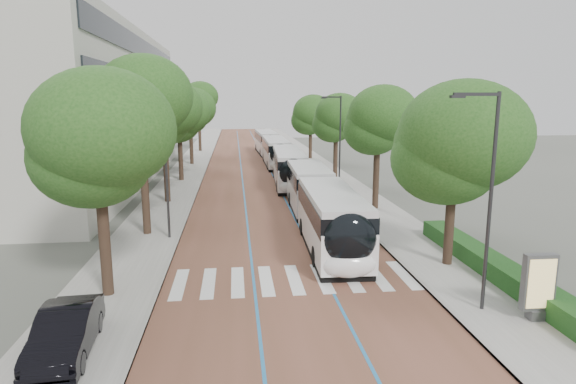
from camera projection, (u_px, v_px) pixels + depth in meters
name	position (u px, v px, depth m)	size (l,w,h in m)	color
ground	(293.00, 289.00, 20.27)	(160.00, 160.00, 0.00)	#51544C
road	(254.00, 164.00, 59.29)	(11.00, 140.00, 0.02)	brown
sidewalk_left	(192.00, 164.00, 58.47)	(4.00, 140.00, 0.12)	gray
sidewalk_right	(314.00, 162.00, 60.10)	(4.00, 140.00, 0.12)	gray
kerb_left	(208.00, 164.00, 58.67)	(0.20, 140.00, 0.14)	gray
kerb_right	(299.00, 163.00, 59.89)	(0.20, 140.00, 0.14)	gray
zebra_crossing	(294.00, 279.00, 21.26)	(10.55, 3.60, 0.01)	silver
lane_line_left	(241.00, 164.00, 59.11)	(0.12, 126.00, 0.01)	#216DA8
lane_line_right	(267.00, 163.00, 59.46)	(0.12, 126.00, 0.01)	#216DA8
office_building	(46.00, 108.00, 44.13)	(18.11, 40.00, 14.00)	beige
hedge	(498.00, 269.00, 21.16)	(1.20, 14.00, 0.80)	#193F15
streetlight_near	(487.00, 186.00, 17.14)	(1.82, 0.20, 8.00)	#2A2A2D
streetlight_far	(338.00, 135.00, 41.53)	(1.82, 0.20, 8.00)	#2A2A2D
lamp_post_left	(166.00, 168.00, 26.62)	(0.14, 0.14, 8.00)	#2A2A2D
trees_left	(175.00, 113.00, 42.82)	(5.65, 60.41, 9.87)	black
trees_right	(356.00, 125.00, 39.63)	(5.94, 47.64, 8.27)	black
lead_bus	(321.00, 205.00, 28.72)	(3.06, 18.46, 3.20)	black
bus_queued_0	(289.00, 168.00, 44.27)	(3.07, 12.50, 3.20)	white
bus_queued_1	(276.00, 152.00, 57.16)	(2.57, 12.40, 3.20)	white
bus_queued_2	(267.00, 143.00, 69.96)	(2.93, 12.47, 3.20)	white
ad_panel	(538.00, 285.00, 16.95)	(1.17, 0.46, 2.43)	#59595B
parked_car	(66.00, 332.00, 14.72)	(1.54, 4.40, 1.45)	black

